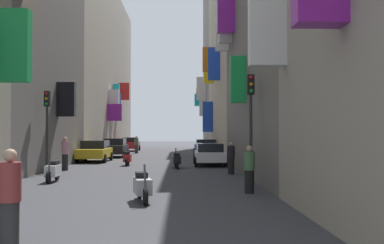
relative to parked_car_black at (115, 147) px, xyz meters
name	(u,v)px	position (x,y,z in m)	size (l,w,h in m)	color
ground_plane	(154,161)	(3.50, -5.03, -0.80)	(140.00, 140.00, 0.00)	#38383D
building_left_mid_b	(4,24)	(-4.49, -12.05, 7.31)	(7.40, 13.84, 16.21)	slate
building_left_mid_c	(86,69)	(-4.49, 9.92, 7.86)	(7.36, 30.09, 17.32)	#B2A899
building_right_mid_b	(249,43)	(11.50, 2.22, 9.16)	(7.27, 19.59, 19.93)	#BCB29E
building_right_mid_c	(230,62)	(11.49, 18.49, 9.97)	(7.34, 12.96, 21.56)	slate
parked_car_black	(115,147)	(0.00, 0.00, 0.00)	(1.96, 3.97, 1.53)	black
parked_car_white	(209,154)	(7.21, -9.63, -0.08)	(1.90, 4.48, 1.36)	white
parked_car_blue	(205,147)	(7.55, 1.15, -0.04)	(1.98, 4.08, 1.43)	navy
parked_car_yellow	(95,151)	(-0.52, -6.01, -0.03)	(2.02, 4.16, 1.47)	gold
parked_car_red	(130,144)	(-0.10, 12.10, -0.02)	(1.93, 4.03, 1.48)	#B21E1E
scooter_white	(53,171)	(0.20, -18.85, -0.34)	(0.45, 1.78, 1.13)	silver
scooter_silver	(142,186)	(4.33, -24.27, -0.34)	(0.67, 1.91, 1.13)	#ADADB2
scooter_red	(127,158)	(2.17, -9.70, -0.34)	(0.47, 1.86, 1.13)	red
scooter_black	(177,160)	(5.20, -11.70, -0.34)	(0.54, 1.97, 1.13)	black
pedestrian_crossing	(10,200)	(2.54, -29.80, 0.08)	(0.45, 0.45, 1.76)	#2D2D2D
pedestrian_near_left	(249,170)	(7.75, -22.51, -0.01)	(0.50, 0.50, 1.60)	black
pedestrian_near_right	(231,158)	(7.90, -15.55, -0.02)	(0.51, 0.51, 1.58)	black
pedestrian_mid_street	(136,145)	(1.13, 6.30, 0.04)	(0.41, 0.41, 1.68)	#353535
pedestrian_far_away	(65,154)	(-0.74, -13.25, 0.10)	(0.53, 0.53, 1.79)	#272727
traffic_light_near_corner	(47,117)	(-1.05, -15.48, 1.97)	(0.26, 0.34, 4.05)	#2D2D2D
traffic_light_far_corner	(251,110)	(8.10, -20.60, 2.08)	(0.26, 0.34, 4.22)	#2D2D2D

